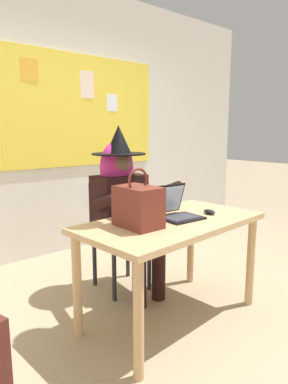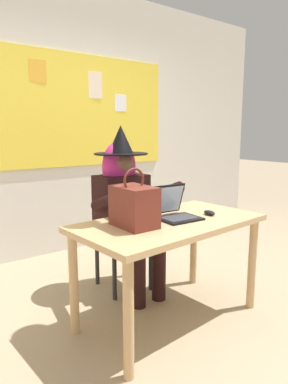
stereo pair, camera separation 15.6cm
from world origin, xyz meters
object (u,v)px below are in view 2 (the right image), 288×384
(person_costumed, at_px, (126,199))
(handbag, at_px, (134,206))
(desk_main, at_px, (170,234))
(laptop, at_px, (174,211))
(chair_at_desk, at_px, (119,228))
(computer_mouse, at_px, (209,213))

(person_costumed, height_order, handbag, person_costumed)
(desk_main, height_order, laptop, laptop)
(chair_at_desk, bearing_deg, laptop, 8.31)
(laptop, distance_m, handbag, 0.36)
(person_costumed, relative_size, handbag, 3.65)
(person_costumed, relative_size, computer_mouse, 13.26)
(chair_at_desk, relative_size, laptop, 2.93)
(person_costumed, xyz_separation_m, laptop, (0.04, -0.55, -0.00))
(desk_main, distance_m, chair_at_desk, 0.72)
(handbag, bearing_deg, desk_main, -4.10)
(desk_main, xyz_separation_m, person_costumed, (0.03, 0.59, 0.15))
(chair_at_desk, xyz_separation_m, computer_mouse, (0.29, -0.77, 0.24))
(handbag, bearing_deg, person_costumed, 60.83)
(laptop, height_order, computer_mouse, laptop)
(computer_mouse, relative_size, handbag, 0.28)
(chair_at_desk, height_order, handbag, handbag)
(chair_at_desk, distance_m, computer_mouse, 0.86)
(computer_mouse, bearing_deg, desk_main, 178.46)
(computer_mouse, xyz_separation_m, handbag, (-0.61, 0.08, 0.12))
(laptop, height_order, handbag, handbag)
(handbag, bearing_deg, chair_at_desk, 64.81)
(laptop, bearing_deg, desk_main, -152.15)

